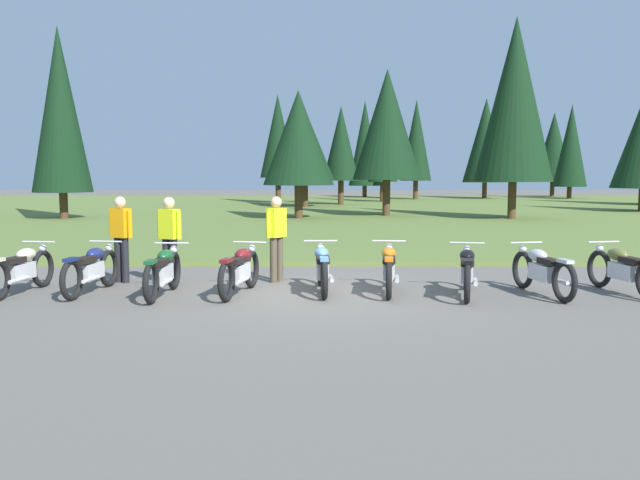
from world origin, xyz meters
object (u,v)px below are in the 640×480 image
(motorcycle_silver, at_px, (544,270))
(rider_checking_bike, at_px, (171,235))
(motorcycle_sky_blue, at_px, (324,268))
(motorcycle_olive, at_px, (625,269))
(rider_near_row_end, at_px, (123,234))
(rider_in_hivis_vest, at_px, (278,234))
(motorcycle_orange, at_px, (391,268))
(motorcycle_british_green, at_px, (165,271))
(motorcycle_navy, at_px, (93,269))
(motorcycle_maroon, at_px, (242,270))
(motorcycle_black, at_px, (469,271))
(motorcycle_cream, at_px, (23,269))

(motorcycle_silver, height_order, rider_checking_bike, rider_checking_bike)
(motorcycle_sky_blue, bearing_deg, motorcycle_olive, -1.84)
(rider_near_row_end, bearing_deg, rider_in_hivis_vest, 1.27)
(motorcycle_orange, relative_size, motorcycle_olive, 1.01)
(motorcycle_british_green, distance_m, rider_near_row_end, 1.92)
(motorcycle_navy, distance_m, rider_checking_bike, 1.58)
(rider_checking_bike, bearing_deg, motorcycle_navy, -142.82)
(motorcycle_british_green, distance_m, motorcycle_orange, 3.95)
(motorcycle_maroon, height_order, motorcycle_sky_blue, same)
(motorcycle_sky_blue, bearing_deg, motorcycle_orange, -1.03)
(motorcycle_british_green, height_order, rider_in_hivis_vest, rider_in_hivis_vest)
(motorcycle_navy, bearing_deg, rider_in_hivis_vest, 20.90)
(motorcycle_orange, bearing_deg, motorcycle_black, -14.21)
(rider_in_hivis_vest, bearing_deg, motorcycle_sky_blue, -51.74)
(motorcycle_silver, xyz_separation_m, motorcycle_olive, (1.46, 0.12, 0.00))
(motorcycle_sky_blue, height_order, rider_checking_bike, rider_checking_bike)
(rider_in_hivis_vest, bearing_deg, motorcycle_maroon, -112.16)
(motorcycle_orange, distance_m, rider_checking_bike, 4.20)
(motorcycle_maroon, relative_size, motorcycle_silver, 1.00)
(motorcycle_british_green, bearing_deg, motorcycle_orange, 5.33)
(motorcycle_british_green, relative_size, motorcycle_silver, 1.01)
(rider_checking_bike, xyz_separation_m, rider_in_hivis_vest, (2.01, 0.32, 0.00))
(motorcycle_british_green, bearing_deg, motorcycle_sky_blue, 8.04)
(motorcycle_maroon, xyz_separation_m, motorcycle_sky_blue, (1.44, 0.23, 0.00))
(motorcycle_navy, xyz_separation_m, rider_checking_bike, (1.19, 0.90, 0.51))
(motorcycle_silver, distance_m, motorcycle_olive, 1.47)
(motorcycle_maroon, distance_m, motorcycle_black, 3.95)
(rider_checking_bike, bearing_deg, motorcycle_british_green, -82.84)
(motorcycle_olive, bearing_deg, motorcycle_black, -176.20)
(rider_near_row_end, xyz_separation_m, rider_in_hivis_vest, (3.00, 0.07, 0.00))
(motorcycle_black, relative_size, rider_checking_bike, 1.24)
(motorcycle_orange, distance_m, rider_near_row_end, 5.22)
(motorcycle_silver, bearing_deg, motorcycle_orange, 174.14)
(motorcycle_british_green, xyz_separation_m, motorcycle_orange, (3.93, 0.37, 0.00))
(rider_in_hivis_vest, bearing_deg, motorcycle_olive, -11.85)
(motorcycle_sky_blue, distance_m, motorcycle_orange, 1.19)
(rider_near_row_end, bearing_deg, motorcycle_black, -12.47)
(motorcycle_orange, bearing_deg, motorcycle_silver, -5.86)
(motorcycle_black, relative_size, rider_in_hivis_vest, 1.24)
(motorcycle_maroon, bearing_deg, motorcycle_navy, 177.17)
(motorcycle_sky_blue, distance_m, motorcycle_black, 2.53)
(motorcycle_black, bearing_deg, motorcycle_british_green, -179.64)
(motorcycle_cream, distance_m, rider_near_row_end, 1.93)
(motorcycle_maroon, height_order, rider_in_hivis_vest, rider_in_hivis_vest)
(motorcycle_orange, bearing_deg, motorcycle_maroon, -175.56)
(motorcycle_navy, height_order, rider_in_hivis_vest, rider_in_hivis_vest)
(rider_near_row_end, bearing_deg, motorcycle_maroon, -27.66)
(motorcycle_maroon, relative_size, rider_checking_bike, 1.25)
(motorcycle_british_green, xyz_separation_m, motorcycle_sky_blue, (2.74, 0.39, 0.00))
(motorcycle_black, bearing_deg, motorcycle_maroon, 178.11)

